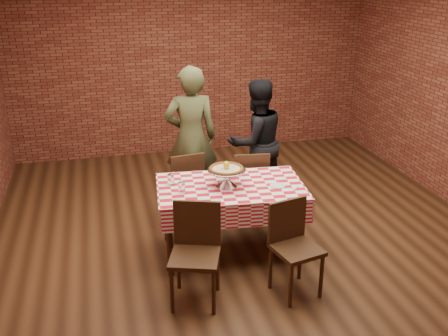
{
  "coord_description": "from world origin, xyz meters",
  "views": [
    {
      "loc": [
        -1.45,
        -4.84,
        2.82
      ],
      "look_at": [
        -0.28,
        -0.14,
        0.91
      ],
      "focal_mm": 41.53,
      "sensor_mm": 36.0,
      "label": 1
    }
  ],
  "objects": [
    {
      "name": "ground",
      "position": [
        0.0,
        0.0,
        0.0
      ],
      "size": [
        6.0,
        6.0,
        0.0
      ],
      "primitive_type": "plane",
      "color": "black",
      "rests_on": "ground"
    },
    {
      "name": "back_wall",
      "position": [
        0.0,
        3.0,
        1.45
      ],
      "size": [
        5.5,
        0.0,
        5.5
      ],
      "primitive_type": "plane",
      "rotation": [
        1.57,
        0.0,
        0.0
      ],
      "color": "maroon",
      "rests_on": "ground"
    },
    {
      "name": "table",
      "position": [
        -0.24,
        -0.25,
        0.38
      ],
      "size": [
        1.52,
        1.0,
        0.75
      ],
      "primitive_type": "cube",
      "rotation": [
        0.0,
        0.0,
        -0.09
      ],
      "color": "#352112",
      "rests_on": "ground"
    },
    {
      "name": "tablecloth",
      "position": [
        -0.24,
        -0.25,
        0.63
      ],
      "size": [
        1.56,
        1.04,
        0.25
      ],
      "primitive_type": null,
      "rotation": [
        0.0,
        0.0,
        -0.09
      ],
      "color": "red",
      "rests_on": "table"
    },
    {
      "name": "pizza_stand",
      "position": [
        -0.28,
        -0.24,
        0.84
      ],
      "size": [
        0.5,
        0.5,
        0.17
      ],
      "primitive_type": null,
      "rotation": [
        0.0,
        0.0,
        -0.36
      ],
      "color": "silver",
      "rests_on": "tablecloth"
    },
    {
      "name": "pizza",
      "position": [
        -0.28,
        -0.24,
        0.94
      ],
      "size": [
        0.44,
        0.44,
        0.03
      ],
      "primitive_type": "cylinder",
      "rotation": [
        0.0,
        0.0,
        -0.36
      ],
      "color": "beige",
      "rests_on": "pizza_stand"
    },
    {
      "name": "lemon",
      "position": [
        -0.28,
        -0.24,
        0.98
      ],
      "size": [
        0.08,
        0.08,
        0.08
      ],
      "primitive_type": "ellipsoid",
      "rotation": [
        0.0,
        0.0,
        -0.36
      ],
      "color": "yellow",
      "rests_on": "pizza"
    },
    {
      "name": "water_glass_left",
      "position": [
        -0.74,
        -0.3,
        0.81
      ],
      "size": [
        0.07,
        0.07,
        0.11
      ],
      "primitive_type": "cylinder",
      "rotation": [
        0.0,
        0.0,
        -0.09
      ],
      "color": "white",
      "rests_on": "tablecloth"
    },
    {
      "name": "water_glass_right",
      "position": [
        -0.81,
        -0.08,
        0.81
      ],
      "size": [
        0.07,
        0.07,
        0.11
      ],
      "primitive_type": "cylinder",
      "rotation": [
        0.0,
        0.0,
        -0.09
      ],
      "color": "white",
      "rests_on": "tablecloth"
    },
    {
      "name": "side_plate",
      "position": [
        0.21,
        -0.38,
        0.76
      ],
      "size": [
        0.16,
        0.16,
        0.01
      ],
      "primitive_type": "cylinder",
      "rotation": [
        0.0,
        0.0,
        -0.09
      ],
      "color": "white",
      "rests_on": "tablecloth"
    },
    {
      "name": "sweetener_packet_a",
      "position": [
        0.35,
        -0.48,
        0.76
      ],
      "size": [
        0.06,
        0.06,
        0.0
      ],
      "primitive_type": "cube",
      "rotation": [
        0.0,
        0.0,
        0.55
      ],
      "color": "white",
      "rests_on": "tablecloth"
    },
    {
      "name": "sweetener_packet_b",
      "position": [
        0.41,
        -0.45,
        0.76
      ],
      "size": [
        0.06,
        0.06,
        0.0
      ],
      "primitive_type": "cube",
      "rotation": [
        0.0,
        0.0,
        -0.63
      ],
      "color": "white",
      "rests_on": "tablecloth"
    },
    {
      "name": "condiment_caddy",
      "position": [
        -0.12,
        0.02,
        0.83
      ],
      "size": [
        0.12,
        0.11,
        0.14
      ],
      "primitive_type": "cube",
      "rotation": [
        0.0,
        0.0,
        -0.35
      ],
      "color": "silver",
      "rests_on": "tablecloth"
    },
    {
      "name": "chair_near_left",
      "position": [
        -0.75,
        -1.0,
        0.45
      ],
      "size": [
        0.53,
        0.53,
        0.9
      ],
      "primitive_type": null,
      "rotation": [
        0.0,
        0.0,
        -0.32
      ],
      "color": "#352112",
      "rests_on": "ground"
    },
    {
      "name": "chair_near_right",
      "position": [
        0.15,
        -1.09,
        0.43
      ],
      "size": [
        0.47,
        0.47,
        0.87
      ],
      "primitive_type": null,
      "rotation": [
        0.0,
        0.0,
        0.23
      ],
      "color": "#352112",
      "rests_on": "ground"
    },
    {
      "name": "chair_far_left",
      "position": [
        -0.57,
        0.61,
        0.43
      ],
      "size": [
        0.44,
        0.44,
        0.87
      ],
      "primitive_type": null,
      "rotation": [
        0.0,
        0.0,
        3.28
      ],
      "color": "#352112",
      "rests_on": "ground"
    },
    {
      "name": "chair_far_right",
      "position": [
        0.16,
        0.43,
        0.44
      ],
      "size": [
        0.45,
        0.45,
        0.88
      ],
      "primitive_type": null,
      "rotation": [
        0.0,
        0.0,
        3.01
      ],
      "color": "#352112",
      "rests_on": "ground"
    },
    {
      "name": "diner_olive",
      "position": [
        -0.4,
        1.02,
        0.87
      ],
      "size": [
        0.66,
        0.46,
        1.74
      ],
      "primitive_type": "imported",
      "rotation": [
        0.0,
        0.0,
        3.08
      ],
      "color": "#474D2B",
      "rests_on": "ground"
    },
    {
      "name": "diner_black",
      "position": [
        0.39,
        0.92,
        0.78
      ],
      "size": [
        0.87,
        0.75,
        1.56
      ],
      "primitive_type": "imported",
      "rotation": [
        0.0,
        0.0,
        3.37
      ],
      "color": "black",
      "rests_on": "ground"
    }
  ]
}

